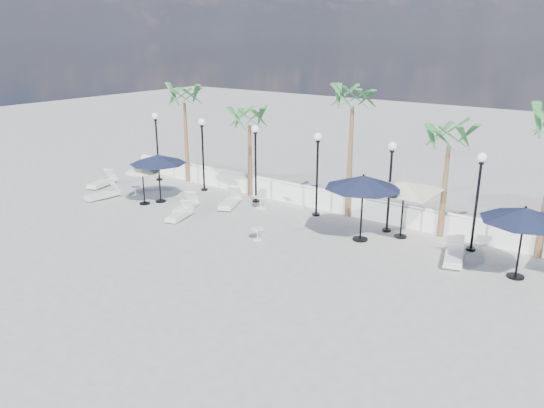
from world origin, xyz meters
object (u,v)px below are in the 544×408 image
Objects in this scene: parasol_navy_left at (158,159)px; parasol_navy_mid at (363,182)px; lounger_3 at (180,214)px; parasol_cream_small at (142,168)px; lounger_4 at (230,202)px; lounger_5 at (454,255)px; parasol_cream_sq_a at (405,182)px; lounger_1 at (186,206)px; parasol_navy_right at (525,215)px; lounger_0 at (103,182)px; lounger_2 at (103,194)px.

parasol_navy_mid is at bearing 6.67° from parasol_navy_left.
parasol_cream_small reaches higher than lounger_3.
lounger_4 is 10.84m from lounger_5.
parasol_navy_left is at bearing -167.91° from parasol_cream_sq_a.
parasol_navy_left is 1.32× the size of parasol_cream_small.
parasol_navy_right is (14.23, 1.53, 2.02)m from lounger_1.
parasol_navy_mid is 1.07× the size of parasol_navy_right.
lounger_3 is 11.79m from lounger_5.
lounger_1 is 2.84m from parasol_navy_left.
parasol_cream_small is (-10.76, -1.94, -0.63)m from parasol_navy_mid.
parasol_navy_left is at bearing 170.23° from lounger_5.
lounger_1 is 0.95× the size of lounger_5.
parasol_navy_right is (16.30, 1.25, 0.11)m from parasol_navy_left.
parasol_navy_mid is 1.47× the size of parasol_cream_small.
lounger_0 is at bearing 155.02° from lounger_1.
parasol_navy_left is at bearing 34.67° from lounger_2.
parasol_navy_left reaches higher than lounger_5.
parasol_cream_sq_a is (8.95, 3.73, 2.14)m from lounger_3.
lounger_5 is at bearing -14.57° from lounger_1.
lounger_4 is 0.40× the size of parasol_cream_sq_a.
lounger_0 is at bearing 154.66° from lounger_3.
parasol_cream_sq_a is (8.29, 1.03, 2.10)m from lounger_4.
lounger_5 is (10.84, -0.11, -0.00)m from lounger_4.
parasol_navy_right is 4.87m from parasol_cream_sq_a.
lounger_0 reaches higher than lounger_5.
lounger_0 is 2.40m from lounger_2.
lounger_5 is at bearing -24.08° from lounger_4.
lounger_5 is 14.73m from parasol_cream_small.
lounger_4 reaches higher than lounger_3.
lounger_5 is 0.75× the size of parasol_navy_left.
lounger_1 is 10.13m from parasol_cream_sq_a.
parasol_navy_mid is at bearing 19.06° from lounger_2.
lounger_2 is at bearing -51.86° from lounger_0.
parasol_navy_mid reaches higher than parasol_navy_right.
lounger_2 is 3.61m from parasol_navy_left.
parasol_navy_right is (13.00, -0.20, 2.01)m from lounger_4.
lounger_3 is 3.43m from parasol_cream_small.
lounger_2 is 6.67m from lounger_4.
lounger_1 is 1.09× the size of lounger_3.
lounger_4 is 1.00× the size of lounger_5.
parasol_navy_left reaches higher than lounger_2.
parasol_cream_small is at bearing -172.79° from lounger_4.
lounger_2 is 0.90× the size of lounger_4.
lounger_5 is (16.88, 2.72, 0.02)m from lounger_2.
parasol_navy_right reaches higher than lounger_3.
lounger_0 is at bearing -175.54° from parasol_navy_mid.
lounger_1 is 1.12m from lounger_3.
lounger_5 is 2.95m from parasol_navy_right.
parasol_navy_left is at bearing 139.38° from lounger_3.
lounger_1 is 0.64× the size of parasol_navy_mid.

